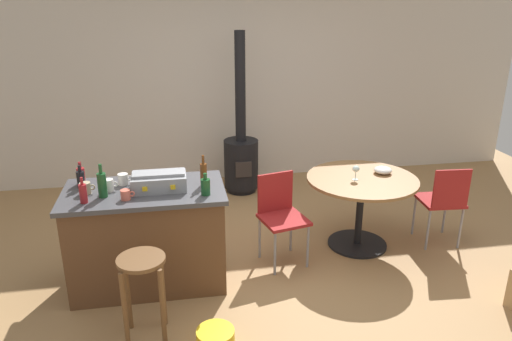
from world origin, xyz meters
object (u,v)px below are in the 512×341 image
Objects in this scene: bottle_0 at (81,175)px; folding_chair_near at (281,212)px; folding_chair_far at (443,199)px; bottle_4 at (81,179)px; dining_table at (361,194)px; bottle_1 at (206,186)px; cup_0 at (123,179)px; bottle_3 at (102,184)px; serving_bowl at (383,170)px; wooden_stool at (143,280)px; bottle_5 at (204,174)px; wood_stove at (241,154)px; wine_glass at (356,169)px; cup_3 at (109,185)px; cup_1 at (86,188)px; bottle_2 at (83,193)px; toolbox at (159,181)px; cup_2 at (126,195)px; kitchen_island at (148,237)px.

folding_chair_near is at bearing -1.56° from bottle_0.
folding_chair_far is 3.44m from bottle_4.
dining_table is 5.52× the size of bottle_0.
bottle_1 reaches higher than cup_0.
serving_bowl is (2.63, 0.50, -0.22)m from bottle_3.
cup_0 reaches higher than wooden_stool.
bottle_5 reaches higher than folding_chair_near.
folding_chair_near is at bearing -168.81° from serving_bowl.
cup_0 is at bearing -125.11° from wood_stove.
cup_0 is (0.36, -0.08, -0.03)m from bottle_0.
bottle_1 is at bearing -151.92° from folding_chair_near.
wine_glass is (0.76, 0.10, 0.34)m from folding_chair_near.
bottle_4 is 1.12× the size of serving_bowl.
wine_glass is 0.80× the size of serving_bowl.
wood_stove reaches higher than cup_3.
wooden_stool is 1.55m from folding_chair_near.
bottle_2 is at bearing -86.04° from cup_1.
toolbox is at bearing 152.99° from bottle_1.
bottle_3 is at bearing -119.08° from cup_0.
dining_table is 1.26× the size of folding_chair_far.
wooden_stool is at bearing -60.23° from bottle_4.
serving_bowl is (1.21, -1.57, 0.27)m from wood_stove.
bottle_5 is at bearing 17.20° from cup_2.
bottle_1 reaches higher than kitchen_island.
wood_stove is at bearing 54.67° from cup_3.
bottle_3 reaches higher than wooden_stool.
folding_chair_far is 3.25m from bottle_3.
bottle_0 is 0.10m from bottle_4.
wine_glass is at bearing -62.72° from wood_stove.
kitchen_island is 1.24× the size of dining_table.
bottle_0 is 0.98× the size of bottle_4.
cup_2 reaches higher than wooden_stool.
wooden_stool is at bearing -152.34° from wine_glass.
toolbox is at bearing -169.96° from folding_chair_near.
bottle_2 is at bearing -168.84° from wine_glass.
bottle_5 reaches higher than wooden_stool.
bottle_4 reaches higher than kitchen_island.
bottle_5 is 0.78m from cup_3.
bottle_1 is at bearing -21.58° from kitchen_island.
bottle_4 is at bearing -176.59° from cup_0.
serving_bowl reaches higher than wooden_stool.
bottle_5 reaches higher than bottle_0.
cup_0 reaches higher than serving_bowl.
serving_bowl is at bearing 5.45° from bottle_4.
dining_table is 5.84× the size of bottle_1.
wine_glass is at bearing 1.14° from bottle_0.
wood_stove is 10.34× the size of bottle_0.
cup_0 reaches higher than wine_glass.
bottle_3 is 1.94× the size of wine_glass.
wooden_stool is at bearing -152.58° from dining_table.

